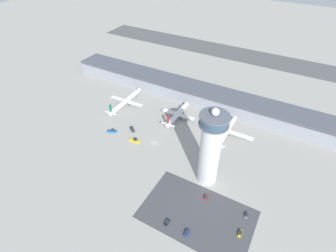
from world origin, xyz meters
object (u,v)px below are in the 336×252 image
object	(u,v)px
car_silver_sedan	(167,222)
car_black_suv	(247,215)
airplane_gate_alpha	(126,101)
service_truck_baggage	(112,131)
service_truck_fuel	(132,129)
control_tower	(211,148)
airplane_gate_charlie	(227,131)
car_maroon_suv	(206,197)
car_grey_coupe	(240,233)
car_white_wagon	(187,233)
service_truck_catering	(135,140)
airplane_gate_bravo	(178,114)

from	to	relation	value
car_silver_sedan	car_black_suv	size ratio (longest dim) A/B	0.95
airplane_gate_alpha	service_truck_baggage	xyz separation A→B (m)	(13.00, -36.44, -3.78)
service_truck_fuel	car_black_suv	world-z (taller)	service_truck_fuel
control_tower	airplane_gate_charlie	distance (m)	53.75
service_truck_fuel	car_black_suv	bearing A→B (deg)	-16.87
service_truck_fuel	service_truck_baggage	bearing A→B (deg)	-141.92
car_maroon_suv	car_black_suv	bearing A→B (deg)	-0.21
service_truck_fuel	car_grey_coupe	world-z (taller)	service_truck_fuel
control_tower	car_white_wagon	world-z (taller)	control_tower
car_silver_sedan	control_tower	bearing A→B (deg)	80.78
airplane_gate_charlie	service_truck_baggage	bearing A→B (deg)	-153.27
service_truck_catering	car_silver_sedan	xyz separation A→B (m)	(55.75, -47.61, -0.51)
airplane_gate_bravo	car_maroon_suv	xyz separation A→B (m)	(53.65, -63.92, -3.57)
airplane_gate_bravo	car_maroon_suv	size ratio (longest dim) A/B	8.91
service_truck_catering	car_black_suv	bearing A→B (deg)	-12.58
airplane_gate_charlie	service_truck_catering	xyz separation A→B (m)	(-58.86, -41.69, -3.40)
service_truck_catering	car_white_wagon	distance (m)	83.37
control_tower	car_grey_coupe	world-z (taller)	control_tower
airplane_gate_charlie	car_maroon_suv	world-z (taller)	airplane_gate_charlie
airplane_gate_alpha	car_black_suv	world-z (taller)	airplane_gate_alpha
airplane_gate_alpha	car_maroon_suv	world-z (taller)	airplane_gate_alpha
service_truck_fuel	car_silver_sedan	world-z (taller)	service_truck_fuel
airplane_gate_bravo	airplane_gate_charlie	xyz separation A→B (m)	(44.27, -1.37, 0.39)
service_truck_baggage	car_white_wagon	size ratio (longest dim) A/B	1.66
car_white_wagon	airplane_gate_bravo	bearing A→B (deg)	120.62
service_truck_baggage	car_maroon_suv	distance (m)	93.43
airplane_gate_alpha	car_grey_coupe	xyz separation A→B (m)	(129.58, -70.77, -4.07)
airplane_gate_bravo	car_grey_coupe	bearing A→B (deg)	-44.08
service_truck_catering	service_truck_baggage	distance (m)	22.70
car_grey_coupe	car_silver_sedan	bearing A→B (deg)	-159.97
car_grey_coupe	car_white_wagon	distance (m)	29.15
airplane_gate_alpha	car_grey_coupe	bearing A→B (deg)	-28.64
service_truck_catering	control_tower	bearing A→B (deg)	-6.04
service_truck_fuel	service_truck_baggage	distance (m)	16.10
airplane_gate_charlie	service_truck_fuel	size ratio (longest dim) A/B	6.10
service_truck_fuel	service_truck_baggage	xyz separation A→B (m)	(-12.67, -9.93, -0.11)
car_silver_sedan	car_maroon_suv	xyz separation A→B (m)	(12.50, 26.76, -0.04)
service_truck_catering	car_maroon_suv	distance (m)	71.36
car_black_suv	car_white_wagon	size ratio (longest dim) A/B	0.91
airplane_gate_charlie	car_silver_sedan	distance (m)	89.45
car_silver_sedan	car_white_wagon	world-z (taller)	car_white_wagon
airplane_gate_alpha	service_truck_fuel	size ratio (longest dim) A/B	6.62
car_silver_sedan	car_white_wagon	size ratio (longest dim) A/B	0.87
car_white_wagon	car_silver_sedan	bearing A→B (deg)	179.40
car_silver_sedan	service_truck_fuel	bearing A→B (deg)	138.50
control_tower	service_truck_baggage	distance (m)	89.55
airplane_gate_alpha	car_white_wagon	size ratio (longest dim) A/B	9.60
service_truck_fuel	airplane_gate_bravo	bearing A→B (deg)	52.88
airplane_gate_bravo	service_truck_baggage	bearing A→B (deg)	-131.29
car_silver_sedan	car_white_wagon	bearing A→B (deg)	-0.60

